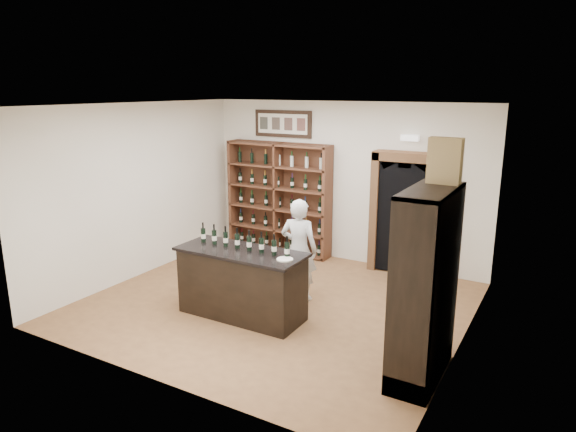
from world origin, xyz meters
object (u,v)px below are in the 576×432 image
(tasting_counter, at_px, (242,284))
(wine_crate, at_px, (445,161))
(wine_shelf, at_px, (280,198))
(shopkeeper, at_px, (299,250))
(side_cabinet, at_px, (426,316))
(counter_bottle_0, at_px, (203,235))

(tasting_counter, relative_size, wine_crate, 3.66)
(wine_shelf, bearing_deg, wine_crate, -36.90)
(shopkeeper, xyz_separation_m, wine_crate, (2.31, -0.90, 1.65))
(wine_shelf, distance_m, side_cabinet, 5.02)
(wine_shelf, distance_m, counter_bottle_0, 2.90)
(wine_shelf, xyz_separation_m, tasting_counter, (1.10, -2.93, -0.61))
(wine_shelf, height_order, side_cabinet, same)
(wine_shelf, height_order, counter_bottle_0, wine_shelf)
(wine_crate, bearing_deg, wine_shelf, 145.45)
(tasting_counter, bearing_deg, side_cabinet, -6.28)
(counter_bottle_0, height_order, shopkeeper, shopkeeper)
(wine_crate, bearing_deg, tasting_counter, -176.37)
(shopkeeper, bearing_deg, counter_bottle_0, 30.10)
(wine_shelf, relative_size, counter_bottle_0, 7.33)
(side_cabinet, xyz_separation_m, wine_crate, (0.00, 0.36, 1.70))
(wine_shelf, distance_m, wine_crate, 4.97)
(wine_shelf, height_order, shopkeeper, wine_shelf)
(wine_shelf, xyz_separation_m, wine_crate, (3.82, -2.87, 1.36))
(tasting_counter, xyz_separation_m, wine_crate, (2.72, 0.06, 1.96))
(shopkeeper, bearing_deg, wine_crate, 150.42)
(shopkeeper, relative_size, wine_crate, 3.13)
(wine_crate, bearing_deg, shopkeeper, 161.10)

